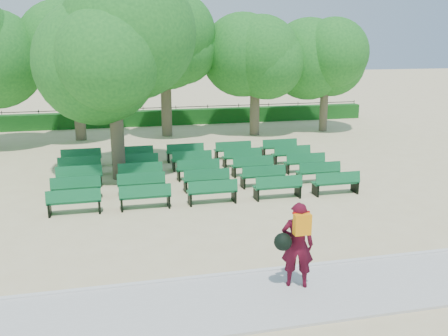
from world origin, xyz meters
name	(u,v)px	position (x,y,z in m)	size (l,w,h in m)	color
ground	(206,192)	(0.00, 0.00, 0.00)	(120.00, 120.00, 0.00)	#CFBB89
paving	(277,297)	(0.00, -7.40, 0.03)	(30.00, 2.20, 0.06)	#BBBBB6
curb	(260,272)	(0.00, -6.25, 0.05)	(30.00, 0.12, 0.10)	silver
hedge	(161,118)	(0.00, 14.00, 0.45)	(26.00, 0.70, 0.90)	#145117
fence	(160,124)	(0.00, 14.40, 0.00)	(26.00, 0.10, 1.02)	black
tree_line	(169,137)	(0.00, 10.00, 0.00)	(21.80, 6.80, 7.04)	#207322
bench_array	(197,177)	(0.01, 1.71, 0.08)	(1.61, 0.59, 1.00)	#116434
tree_among	(113,56)	(-2.83, 2.48, 4.51)	(4.73, 4.73, 6.67)	brown
person	(296,244)	(0.52, -7.06, 1.02)	(0.93, 0.65, 1.85)	#460A19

